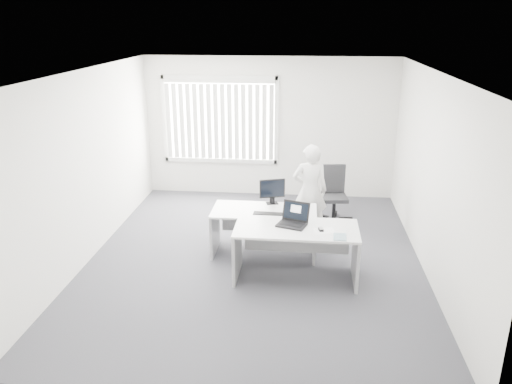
# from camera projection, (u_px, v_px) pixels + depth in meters

# --- Properties ---
(ground) EXTENTS (6.00, 6.00, 0.00)m
(ground) POSITION_uv_depth(u_px,v_px,m) (255.00, 259.00, 7.64)
(ground) COLOR #4E4E56
(ground) RESTS_ON ground
(wall_back) EXTENTS (5.00, 0.02, 2.80)m
(wall_back) POSITION_uv_depth(u_px,v_px,m) (270.00, 128.00, 9.99)
(wall_back) COLOR silver
(wall_back) RESTS_ON ground
(wall_front) EXTENTS (5.00, 0.02, 2.80)m
(wall_front) POSITION_uv_depth(u_px,v_px,m) (220.00, 271.00, 4.36)
(wall_front) COLOR silver
(wall_front) RESTS_ON ground
(wall_left) EXTENTS (0.02, 6.00, 2.80)m
(wall_left) POSITION_uv_depth(u_px,v_px,m) (87.00, 167.00, 7.41)
(wall_left) COLOR silver
(wall_left) RESTS_ON ground
(wall_right) EXTENTS (0.02, 6.00, 2.80)m
(wall_right) POSITION_uv_depth(u_px,v_px,m) (433.00, 177.00, 6.94)
(wall_right) COLOR silver
(wall_right) RESTS_ON ground
(ceiling) EXTENTS (5.00, 6.00, 0.02)m
(ceiling) POSITION_uv_depth(u_px,v_px,m) (254.00, 72.00, 6.71)
(ceiling) COLOR white
(ceiling) RESTS_ON wall_back
(window) EXTENTS (2.32, 0.06, 1.76)m
(window) POSITION_uv_depth(u_px,v_px,m) (220.00, 120.00, 10.00)
(window) COLOR silver
(window) RESTS_ON wall_back
(blinds) EXTENTS (2.20, 0.10, 1.50)m
(blinds) POSITION_uv_depth(u_px,v_px,m) (219.00, 122.00, 9.95)
(blinds) COLOR silver
(blinds) RESTS_ON wall_back
(desk_near) EXTENTS (1.70, 0.81, 0.77)m
(desk_near) POSITION_uv_depth(u_px,v_px,m) (296.00, 242.00, 6.90)
(desk_near) COLOR silver
(desk_near) RESTS_ON ground
(desk_far) EXTENTS (1.59, 0.75, 0.72)m
(desk_far) POSITION_uv_depth(u_px,v_px,m) (264.00, 222.00, 7.65)
(desk_far) COLOR silver
(desk_far) RESTS_ON ground
(office_chair) EXTENTS (0.63, 0.63, 1.00)m
(office_chair) POSITION_uv_depth(u_px,v_px,m) (334.00, 203.00, 9.02)
(office_chair) COLOR black
(office_chair) RESTS_ON ground
(person) EXTENTS (0.60, 0.42, 1.58)m
(person) POSITION_uv_depth(u_px,v_px,m) (310.00, 191.00, 8.22)
(person) COLOR silver
(person) RESTS_ON ground
(laptop) EXTENTS (0.48, 0.45, 0.30)m
(laptop) POSITION_uv_depth(u_px,v_px,m) (292.00, 216.00, 6.83)
(laptop) COLOR black
(laptop) RESTS_ON desk_near
(paper_sheet) EXTENTS (0.32, 0.26, 0.00)m
(paper_sheet) POSITION_uv_depth(u_px,v_px,m) (324.00, 231.00, 6.72)
(paper_sheet) COLOR white
(paper_sheet) RESTS_ON desk_near
(mouse) EXTENTS (0.07, 0.11, 0.04)m
(mouse) POSITION_uv_depth(u_px,v_px,m) (321.00, 229.00, 6.72)
(mouse) COLOR #ADADB0
(mouse) RESTS_ON paper_sheet
(booklet) EXTENTS (0.18, 0.24, 0.01)m
(booklet) POSITION_uv_depth(u_px,v_px,m) (340.00, 237.00, 6.52)
(booklet) COLOR silver
(booklet) RESTS_ON desk_near
(keyboard) EXTENTS (0.48, 0.18, 0.02)m
(keyboard) POSITION_uv_depth(u_px,v_px,m) (269.00, 214.00, 7.39)
(keyboard) COLOR black
(keyboard) RESTS_ON desk_far
(monitor) EXTENTS (0.42, 0.23, 0.40)m
(monitor) POSITION_uv_depth(u_px,v_px,m) (272.00, 191.00, 7.79)
(monitor) COLOR black
(monitor) RESTS_ON desk_far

